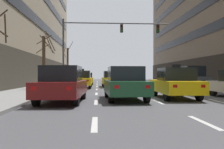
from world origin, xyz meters
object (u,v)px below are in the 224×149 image
(taxi_driving_0, at_px, (175,83))
(car_parked_2, at_px, (191,78))
(taxi_driving_2, at_px, (82,80))
(street_tree_3, at_px, (44,60))
(taxi_driving_5, at_px, (111,79))
(car_driving_3, at_px, (125,84))
(car_driving_1, at_px, (62,84))
(street_tree_0, at_px, (68,64))
(taxi_driving_4, at_px, (86,79))
(traffic_signal_0, at_px, (100,37))

(taxi_driving_0, distance_m, car_parked_2, 7.64)
(taxi_driving_2, bearing_deg, street_tree_3, -140.80)
(taxi_driving_0, relative_size, car_parked_2, 1.08)
(taxi_driving_5, bearing_deg, car_driving_3, -90.15)
(car_driving_1, distance_m, street_tree_3, 10.04)
(taxi_driving_5, height_order, street_tree_0, street_tree_0)
(taxi_driving_0, relative_size, taxi_driving_5, 1.01)
(taxi_driving_4, xyz_separation_m, traffic_signal_0, (1.77, -6.56, 4.39))
(car_driving_1, bearing_deg, taxi_driving_0, 14.69)
(taxi_driving_2, distance_m, car_parked_2, 10.13)
(taxi_driving_2, height_order, car_driving_3, taxi_driving_2)
(street_tree_0, bearing_deg, car_parked_2, -54.49)
(car_parked_2, relative_size, street_tree_3, 0.88)
(car_driving_1, bearing_deg, car_parked_2, 40.95)
(car_driving_3, bearing_deg, car_parked_2, 48.63)
(car_driving_1, height_order, taxi_driving_5, taxi_driving_5)
(car_driving_3, distance_m, car_parked_2, 9.81)
(taxi_driving_2, xyz_separation_m, street_tree_0, (-3.11, 13.96, 2.08))
(traffic_signal_0, relative_size, street_tree_0, 1.70)
(car_parked_2, bearing_deg, taxi_driving_2, 158.96)
(taxi_driving_5, bearing_deg, street_tree_3, -142.73)
(traffic_signal_0, height_order, street_tree_0, traffic_signal_0)
(car_driving_1, bearing_deg, street_tree_0, 96.57)
(car_driving_3, xyz_separation_m, street_tree_3, (-6.03, 8.50, 1.72))
(street_tree_0, bearing_deg, taxi_driving_0, -69.80)
(taxi_driving_0, relative_size, taxi_driving_4, 1.08)
(taxi_driving_5, relative_size, street_tree_0, 0.71)
(taxi_driving_0, height_order, traffic_signal_0, traffic_signal_0)
(car_driving_3, height_order, car_parked_2, car_parked_2)
(taxi_driving_4, relative_size, taxi_driving_5, 0.94)
(car_driving_3, bearing_deg, street_tree_0, 103.68)
(car_parked_2, bearing_deg, taxi_driving_0, -118.10)
(taxi_driving_4, relative_size, traffic_signal_0, 0.39)
(street_tree_3, bearing_deg, street_tree_0, 90.15)
(car_driving_3, bearing_deg, traffic_signal_0, 95.37)
(traffic_signal_0, bearing_deg, taxi_driving_0, -70.71)
(car_driving_1, distance_m, street_tree_0, 26.16)
(taxi_driving_4, bearing_deg, taxi_driving_5, -62.14)
(taxi_driving_2, bearing_deg, taxi_driving_5, 35.19)
(taxi_driving_4, height_order, car_parked_2, car_parked_2)
(street_tree_3, bearing_deg, taxi_driving_4, 72.92)
(car_parked_2, bearing_deg, taxi_driving_4, 129.69)
(taxi_driving_2, xyz_separation_m, taxi_driving_5, (3.00, 2.12, -0.00))
(taxi_driving_2, height_order, street_tree_3, street_tree_3)
(car_driving_3, bearing_deg, taxi_driving_2, 105.10)
(taxi_driving_5, xyz_separation_m, street_tree_0, (-6.11, 11.84, 2.08))
(taxi_driving_0, distance_m, taxi_driving_2, 11.91)
(taxi_driving_2, relative_size, traffic_signal_0, 0.41)
(car_driving_1, relative_size, traffic_signal_0, 0.43)
(taxi_driving_5, bearing_deg, taxi_driving_2, -144.81)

